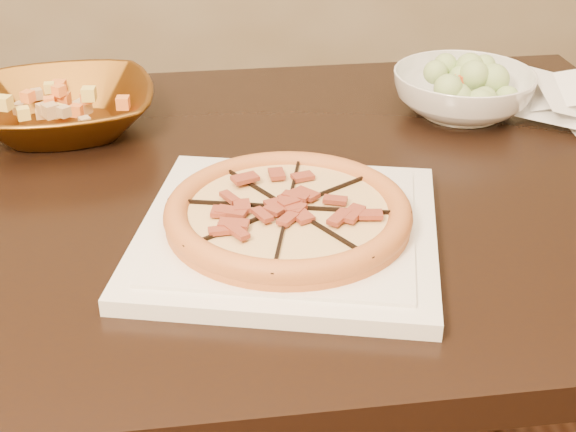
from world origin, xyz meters
name	(u,v)px	position (x,y,z in m)	size (l,w,h in m)	color
dining_table	(211,261)	(-0.19, 0.11, 0.64)	(1.31, 0.88, 0.75)	black
plate	(288,232)	(-0.10, -0.03, 0.76)	(0.37, 0.37, 0.02)	white
pizza	(288,213)	(-0.10, -0.03, 0.78)	(0.26, 0.26, 0.03)	orange
bronze_bowl	(63,110)	(-0.39, 0.29, 0.78)	(0.25, 0.25, 0.06)	brown
mixed_dish	(57,79)	(-0.39, 0.29, 0.83)	(0.11, 0.12, 0.03)	tan
salad_bowl	(463,93)	(0.18, 0.30, 0.78)	(0.20, 0.20, 0.06)	white
salad	(466,60)	(0.18, 0.30, 0.83)	(0.11, 0.10, 0.04)	#A1CC7E
cling_film	(566,106)	(0.32, 0.25, 0.78)	(0.16, 0.13, 0.05)	white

